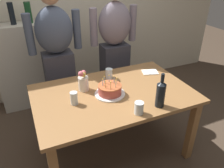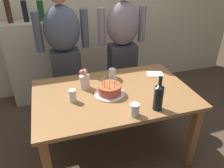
{
  "view_description": "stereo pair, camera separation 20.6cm",
  "coord_description": "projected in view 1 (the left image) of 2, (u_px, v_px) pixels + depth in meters",
  "views": [
    {
      "loc": [
        -0.74,
        -1.65,
        1.85
      ],
      "look_at": [
        -0.02,
        -0.01,
        0.84
      ],
      "focal_mm": 35.54,
      "sensor_mm": 36.0,
      "label": 1
    },
    {
      "loc": [
        -0.55,
        -1.72,
        1.85
      ],
      "look_at": [
        -0.02,
        -0.01,
        0.84
      ],
      "focal_mm": 35.54,
      "sensor_mm": 36.0,
      "label": 2
    }
  ],
  "objects": [
    {
      "name": "ground_plane",
      "position": [
        113.0,
        149.0,
        2.48
      ],
      "size": [
        10.0,
        10.0,
        0.0
      ],
      "primitive_type": "plane",
      "color": "#47382B"
    },
    {
      "name": "back_wall",
      "position": [
        68.0,
        5.0,
        3.08
      ],
      "size": [
        5.2,
        0.1,
        2.6
      ],
      "primitive_type": "cube",
      "color": "beige",
      "rests_on": "ground_plane"
    },
    {
      "name": "dining_table",
      "position": [
        113.0,
        101.0,
        2.17
      ],
      "size": [
        1.5,
        0.96,
        0.74
      ],
      "color": "olive",
      "rests_on": "ground_plane"
    },
    {
      "name": "birthday_cake",
      "position": [
        110.0,
        90.0,
        2.07
      ],
      "size": [
        0.29,
        0.29,
        0.17
      ],
      "color": "white",
      "rests_on": "dining_table"
    },
    {
      "name": "water_glass_near",
      "position": [
        109.0,
        74.0,
        2.33
      ],
      "size": [
        0.07,
        0.07,
        0.12
      ],
      "primitive_type": "cylinder",
      "color": "silver",
      "rests_on": "dining_table"
    },
    {
      "name": "water_glass_far",
      "position": [
        139.0,
        108.0,
        1.81
      ],
      "size": [
        0.08,
        0.08,
        0.11
      ],
      "primitive_type": "cylinder",
      "color": "silver",
      "rests_on": "dining_table"
    },
    {
      "name": "water_glass_side",
      "position": [
        74.0,
        98.0,
        1.92
      ],
      "size": [
        0.07,
        0.07,
        0.12
      ],
      "primitive_type": "cylinder",
      "color": "silver",
      "rests_on": "dining_table"
    },
    {
      "name": "wine_bottle",
      "position": [
        161.0,
        93.0,
        1.87
      ],
      "size": [
        0.08,
        0.08,
        0.31
      ],
      "color": "black",
      "rests_on": "dining_table"
    },
    {
      "name": "napkin_stack",
      "position": [
        150.0,
        72.0,
        2.5
      ],
      "size": [
        0.2,
        0.17,
        0.01
      ],
      "primitive_type": "cube",
      "rotation": [
        0.0,
        0.0,
        -0.3
      ],
      "color": "white",
      "rests_on": "dining_table"
    },
    {
      "name": "flower_vase",
      "position": [
        83.0,
        81.0,
        2.12
      ],
      "size": [
        0.1,
        0.1,
        0.21
      ],
      "color": "silver",
      "rests_on": "dining_table"
    },
    {
      "name": "person_man_bearded",
      "position": [
        58.0,
        57.0,
        2.55
      ],
      "size": [
        0.61,
        0.27,
        1.66
      ],
      "rotation": [
        0.0,
        0.0,
        3.14
      ],
      "color": "#33333D",
      "rests_on": "ground_plane"
    },
    {
      "name": "person_woman_cardigan",
      "position": [
        115.0,
        48.0,
        2.8
      ],
      "size": [
        0.61,
        0.27,
        1.66
      ],
      "rotation": [
        0.0,
        0.0,
        3.14
      ],
      "color": "#33333D",
      "rests_on": "ground_plane"
    },
    {
      "name": "shelf_cabinet",
      "position": [
        23.0,
        66.0,
        2.99
      ],
      "size": [
        0.67,
        0.3,
        1.45
      ],
      "color": "beige",
      "rests_on": "ground_plane"
    }
  ]
}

